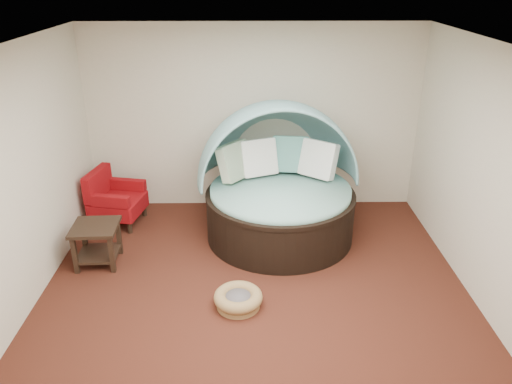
{
  "coord_description": "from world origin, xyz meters",
  "views": [
    {
      "loc": [
        -0.06,
        -4.79,
        3.48
      ],
      "look_at": [
        0.02,
        0.6,
        1.05
      ],
      "focal_mm": 35.0,
      "sensor_mm": 36.0,
      "label": 1
    }
  ],
  "objects_px": {
    "side_table": "(97,239)",
    "pet_basket": "(238,299)",
    "canopy_daybed": "(279,176)",
    "red_armchair": "(114,199)"
  },
  "relations": [
    {
      "from": "red_armchair",
      "to": "side_table",
      "type": "height_order",
      "value": "red_armchair"
    },
    {
      "from": "pet_basket",
      "to": "side_table",
      "type": "xyz_separation_m",
      "value": [
        -1.8,
        0.94,
        0.25
      ]
    },
    {
      "from": "red_armchair",
      "to": "side_table",
      "type": "bearing_deg",
      "value": -76.4
    },
    {
      "from": "canopy_daybed",
      "to": "pet_basket",
      "type": "height_order",
      "value": "canopy_daybed"
    },
    {
      "from": "canopy_daybed",
      "to": "pet_basket",
      "type": "relative_size",
      "value": 3.65
    },
    {
      "from": "side_table",
      "to": "pet_basket",
      "type": "bearing_deg",
      "value": -27.44
    },
    {
      "from": "pet_basket",
      "to": "red_armchair",
      "type": "height_order",
      "value": "red_armchair"
    },
    {
      "from": "canopy_daybed",
      "to": "red_armchair",
      "type": "distance_m",
      "value": 2.47
    },
    {
      "from": "canopy_daybed",
      "to": "side_table",
      "type": "bearing_deg",
      "value": -168.4
    },
    {
      "from": "pet_basket",
      "to": "red_armchair",
      "type": "xyz_separation_m",
      "value": [
        -1.86,
        2.06,
        0.28
      ]
    }
  ]
}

